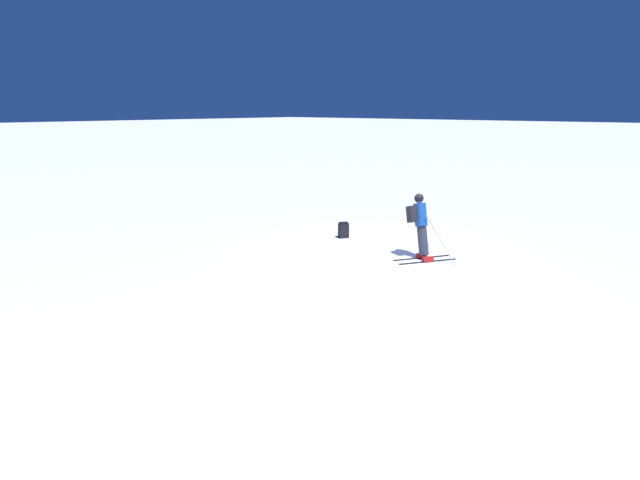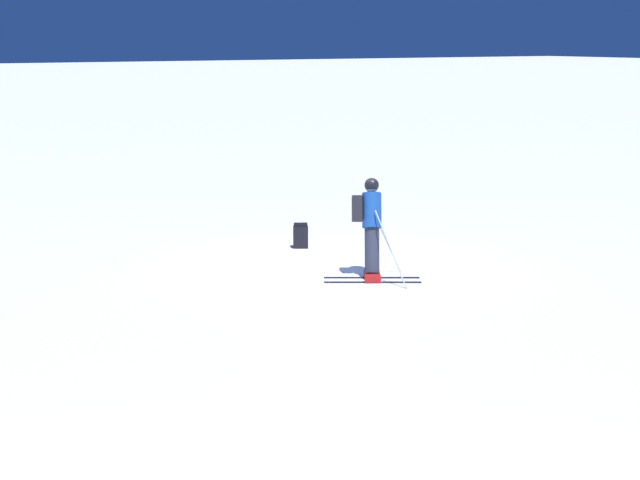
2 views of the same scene
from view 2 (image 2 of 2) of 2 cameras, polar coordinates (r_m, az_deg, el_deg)
ground_plane at (r=19.79m, az=0.52°, el=-1.40°), size 300.00×300.00×0.00m
skier at (r=18.76m, az=2.70°, el=0.94°), size 1.50×1.67×1.78m
spare_backpack at (r=21.44m, az=-1.04°, el=0.22°), size 0.34×0.37×0.50m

